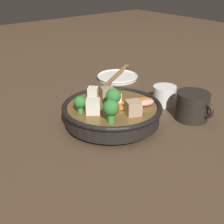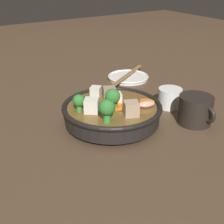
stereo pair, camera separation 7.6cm
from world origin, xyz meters
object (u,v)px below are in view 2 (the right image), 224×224
(stirfry_bowl, at_px, (112,111))
(tea_cup, at_px, (169,97))
(side_saucer, at_px, (128,77))
(chopsticks_pair, at_px, (128,75))
(dark_mug, at_px, (196,110))

(stirfry_bowl, relative_size, tea_cup, 3.77)
(side_saucer, distance_m, chopsticks_pair, 0.01)
(dark_mug, bearing_deg, tea_cup, 173.16)
(chopsticks_pair, bearing_deg, stirfry_bowl, -42.41)
(stirfry_bowl, xyz_separation_m, tea_cup, (-0.00, 0.19, -0.01))
(chopsticks_pair, bearing_deg, tea_cup, -8.47)
(tea_cup, relative_size, chopsticks_pair, 0.33)
(tea_cup, bearing_deg, side_saucer, 171.53)
(dark_mug, xyz_separation_m, chopsticks_pair, (-0.35, 0.05, -0.02))
(tea_cup, distance_m, chopsticks_pair, 0.25)
(stirfry_bowl, height_order, tea_cup, stirfry_bowl)
(side_saucer, xyz_separation_m, tea_cup, (0.24, -0.04, 0.02))
(stirfry_bowl, relative_size, dark_mug, 2.34)
(dark_mug, bearing_deg, side_saucer, 172.03)
(tea_cup, xyz_separation_m, chopsticks_pair, (-0.24, 0.04, -0.01))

